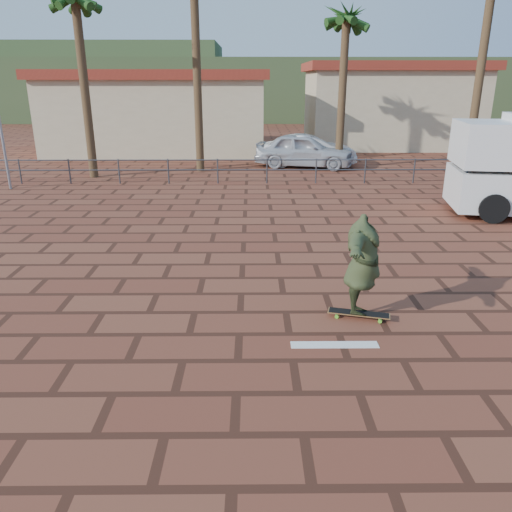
{
  "coord_description": "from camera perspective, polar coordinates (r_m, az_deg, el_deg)",
  "views": [
    {
      "loc": [
        -0.62,
        -8.23,
        4.0
      ],
      "look_at": [
        -0.54,
        0.81,
        0.8
      ],
      "focal_mm": 35.0,
      "sensor_mm": 36.0,
      "label": 1
    }
  ],
  "objects": [
    {
      "name": "building_west",
      "position": [
        30.75,
        -11.0,
        15.95
      ],
      "size": [
        12.6,
        7.6,
        4.5
      ],
      "color": "beige",
      "rests_on": "ground"
    },
    {
      "name": "hill_back",
      "position": [
        67.69,
        -19.97,
        18.41
      ],
      "size": [
        35.0,
        14.0,
        8.0
      ],
      "primitive_type": "cube",
      "color": "#384C28",
      "rests_on": "ground"
    },
    {
      "name": "car_silver",
      "position": [
        24.57,
        5.57,
        11.91
      ],
      "size": [
        5.0,
        3.01,
        1.59
      ],
      "primitive_type": "imported",
      "rotation": [
        0.0,
        0.0,
        1.31
      ],
      "color": "silver",
      "rests_on": "ground"
    },
    {
      "name": "ground",
      "position": [
        9.17,
        3.44,
        -6.42
      ],
      "size": [
        120.0,
        120.0,
        0.0
      ],
      "primitive_type": "plane",
      "color": "brown",
      "rests_on": "ground"
    },
    {
      "name": "building_east",
      "position": [
        33.39,
        15.09,
        16.35
      ],
      "size": [
        10.6,
        6.6,
        5.0
      ],
      "color": "beige",
      "rests_on": "ground"
    },
    {
      "name": "car_white",
      "position": [
        25.1,
        6.07,
        11.92
      ],
      "size": [
        4.49,
        1.63,
        1.47
      ],
      "primitive_type": "imported",
      "rotation": [
        0.0,
        0.0,
        1.59
      ],
      "color": "silver",
      "rests_on": "ground"
    },
    {
      "name": "longboard",
      "position": [
        9.08,
        11.65,
        -6.46
      ],
      "size": [
        1.11,
        0.51,
        0.11
      ],
      "rotation": [
        0.0,
        0.0,
        -0.26
      ],
      "color": "olive",
      "rests_on": "ground"
    },
    {
      "name": "palm_far_left",
      "position": [
        22.97,
        -19.95,
        25.53
      ],
      "size": [
        2.4,
        2.4,
        8.25
      ],
      "color": "brown",
      "rests_on": "ground"
    },
    {
      "name": "hill_front",
      "position": [
        58.24,
        0.12,
        18.51
      ],
      "size": [
        70.0,
        18.0,
        6.0
      ],
      "primitive_type": "cube",
      "color": "#384C28",
      "rests_on": "ground"
    },
    {
      "name": "paint_stripe",
      "position": [
        8.19,
        8.96,
        -9.98
      ],
      "size": [
        1.4,
        0.22,
        0.01
      ],
      "primitive_type": "cube",
      "color": "white",
      "rests_on": "ground"
    },
    {
      "name": "palm_center",
      "position": [
        24.2,
        10.26,
        24.81
      ],
      "size": [
        2.4,
        2.4,
        7.75
      ],
      "color": "brown",
      "rests_on": "ground"
    },
    {
      "name": "guardrail",
      "position": [
        20.51,
        1.26,
        10.17
      ],
      "size": [
        24.06,
        0.06,
        1.0
      ],
      "color": "#47494F",
      "rests_on": "ground"
    },
    {
      "name": "skateboarder",
      "position": [
        8.73,
        12.06,
        -1.0
      ],
      "size": [
        1.14,
        2.3,
        1.81
      ],
      "primitive_type": "imported",
      "rotation": [
        0.0,
        0.0,
        1.32
      ],
      "color": "#323B20",
      "rests_on": "longboard"
    }
  ]
}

